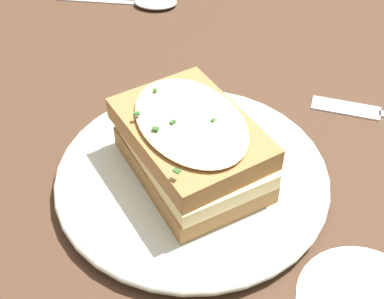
# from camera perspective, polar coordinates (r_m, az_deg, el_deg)

# --- Properties ---
(ground_plane) EXTENTS (2.40, 2.40, 0.00)m
(ground_plane) POSITION_cam_1_polar(r_m,az_deg,el_deg) (0.48, 2.22, -5.42)
(ground_plane) COLOR #473021
(dinner_plate) EXTENTS (0.25, 0.25, 0.02)m
(dinner_plate) POSITION_cam_1_polar(r_m,az_deg,el_deg) (0.48, 0.00, -2.87)
(dinner_plate) COLOR silver
(dinner_plate) RESTS_ON ground_plane
(sandwich) EXTENTS (0.12, 0.15, 0.06)m
(sandwich) POSITION_cam_1_polar(r_m,az_deg,el_deg) (0.46, -0.26, 0.27)
(sandwich) COLOR #A37542
(sandwich) RESTS_ON dinner_plate
(fork) EXTENTS (0.11, 0.17, 0.00)m
(fork) POSITION_cam_1_polar(r_m,az_deg,el_deg) (0.59, 19.30, 3.74)
(fork) COLOR silver
(fork) RESTS_ON ground_plane
(spoon) EXTENTS (0.13, 0.14, 0.01)m
(spoon) POSITION_cam_1_polar(r_m,az_deg,el_deg) (0.75, -4.67, 15.46)
(spoon) COLOR silver
(spoon) RESTS_ON ground_plane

